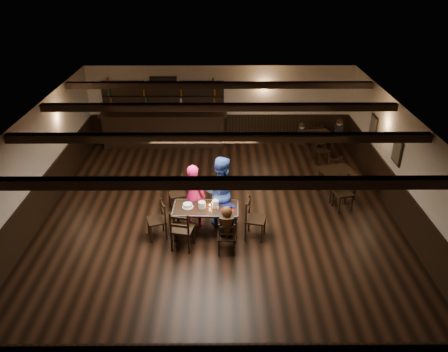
{
  "coord_description": "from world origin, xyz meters",
  "views": [
    {
      "loc": [
        0.06,
        -9.47,
        6.09
      ],
      "look_at": [
        0.11,
        0.2,
        1.07
      ],
      "focal_mm": 35.0,
      "sensor_mm": 36.0,
      "label": 1
    }
  ],
  "objects_px": {
    "chair_near_right": "(227,236)",
    "man_blue": "(220,191)",
    "chair_near_left": "(181,228)",
    "cake": "(188,206)",
    "woman_pink": "(193,196)",
    "bar_counter": "(164,125)",
    "dining_table": "(206,211)"
  },
  "relations": [
    {
      "from": "chair_near_left",
      "to": "cake",
      "type": "height_order",
      "value": "chair_near_left"
    },
    {
      "from": "cake",
      "to": "bar_counter",
      "type": "bearing_deg",
      "value": 102.27
    },
    {
      "from": "chair_near_right",
      "to": "woman_pink",
      "type": "height_order",
      "value": "woman_pink"
    },
    {
      "from": "chair_near_right",
      "to": "bar_counter",
      "type": "xyz_separation_m",
      "value": [
        -2.09,
        6.26,
        0.23
      ]
    },
    {
      "from": "man_blue",
      "to": "bar_counter",
      "type": "distance_m",
      "value": 5.39
    },
    {
      "from": "chair_near_right",
      "to": "cake",
      "type": "relative_size",
      "value": 3.16
    },
    {
      "from": "woman_pink",
      "to": "cake",
      "type": "height_order",
      "value": "woman_pink"
    },
    {
      "from": "bar_counter",
      "to": "dining_table",
      "type": "bearing_deg",
      "value": -73.7
    },
    {
      "from": "chair_near_left",
      "to": "dining_table",
      "type": "bearing_deg",
      "value": 48.72
    },
    {
      "from": "chair_near_left",
      "to": "cake",
      "type": "bearing_deg",
      "value": 79.93
    },
    {
      "from": "dining_table",
      "to": "bar_counter",
      "type": "relative_size",
      "value": 0.36
    },
    {
      "from": "dining_table",
      "to": "woman_pink",
      "type": "bearing_deg",
      "value": 125.73
    },
    {
      "from": "chair_near_right",
      "to": "cake",
      "type": "height_order",
      "value": "chair_near_right"
    },
    {
      "from": "chair_near_left",
      "to": "man_blue",
      "type": "xyz_separation_m",
      "value": [
        0.88,
        1.08,
        0.32
      ]
    },
    {
      "from": "woman_pink",
      "to": "bar_counter",
      "type": "relative_size",
      "value": 0.38
    },
    {
      "from": "dining_table",
      "to": "bar_counter",
      "type": "height_order",
      "value": "bar_counter"
    },
    {
      "from": "chair_near_right",
      "to": "man_blue",
      "type": "bearing_deg",
      "value": 96.46
    },
    {
      "from": "chair_near_left",
      "to": "cake",
      "type": "xyz_separation_m",
      "value": [
        0.11,
        0.63,
        0.2
      ]
    },
    {
      "from": "dining_table",
      "to": "woman_pink",
      "type": "relative_size",
      "value": 0.94
    },
    {
      "from": "chair_near_right",
      "to": "woman_pink",
      "type": "relative_size",
      "value": 0.51
    },
    {
      "from": "chair_near_right",
      "to": "man_blue",
      "type": "xyz_separation_m",
      "value": [
        -0.14,
        1.24,
        0.42
      ]
    },
    {
      "from": "bar_counter",
      "to": "woman_pink",
      "type": "bearing_deg",
      "value": -75.61
    },
    {
      "from": "dining_table",
      "to": "chair_near_right",
      "type": "height_order",
      "value": "chair_near_right"
    },
    {
      "from": "dining_table",
      "to": "chair_near_left",
      "type": "relative_size",
      "value": 1.53
    },
    {
      "from": "dining_table",
      "to": "chair_near_left",
      "type": "bearing_deg",
      "value": -131.28
    },
    {
      "from": "cake",
      "to": "bar_counter",
      "type": "height_order",
      "value": "bar_counter"
    },
    {
      "from": "woman_pink",
      "to": "man_blue",
      "type": "bearing_deg",
      "value": -159.71
    },
    {
      "from": "chair_near_left",
      "to": "bar_counter",
      "type": "height_order",
      "value": "bar_counter"
    },
    {
      "from": "woman_pink",
      "to": "cake",
      "type": "relative_size",
      "value": 6.16
    },
    {
      "from": "chair_near_left",
      "to": "chair_near_right",
      "type": "distance_m",
      "value": 1.03
    },
    {
      "from": "dining_table",
      "to": "chair_near_right",
      "type": "relative_size",
      "value": 1.84
    },
    {
      "from": "chair_near_right",
      "to": "man_blue",
      "type": "relative_size",
      "value": 0.46
    }
  ]
}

